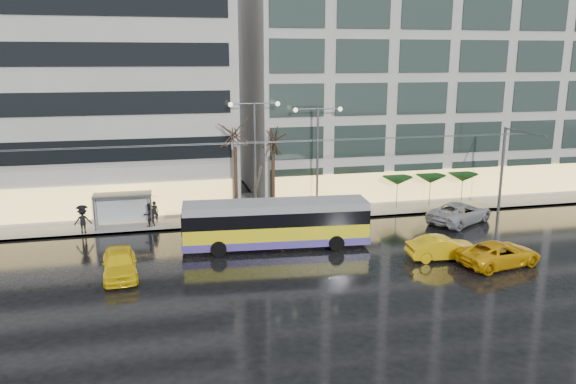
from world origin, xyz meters
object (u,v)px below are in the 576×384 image
object	(u,v)px
trolleybus	(276,225)
street_lamp_near	(255,144)
bus_shelter	(118,202)
taxi_a	(120,263)

from	to	relation	value
trolleybus	street_lamp_near	size ratio (longest dim) A/B	1.38
bus_shelter	street_lamp_near	world-z (taller)	street_lamp_near
bus_shelter	street_lamp_near	bearing A→B (deg)	0.63
trolleybus	taxi_a	bearing A→B (deg)	-162.96
taxi_a	trolleybus	bearing A→B (deg)	12.44
bus_shelter	taxi_a	bearing A→B (deg)	-86.31
bus_shelter	street_lamp_near	xyz separation A→B (m)	(10.38, 0.11, 4.03)
bus_shelter	taxi_a	size ratio (longest dim) A/B	0.89
taxi_a	street_lamp_near	bearing A→B (deg)	41.47
trolleybus	bus_shelter	bearing A→B (deg)	146.56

